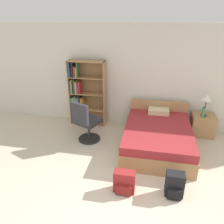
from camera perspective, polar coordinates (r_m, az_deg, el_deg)
ground_plane at (r=3.54m, az=3.19°, el=-27.16°), size 14.00×14.00×0.00m
wall_back at (r=5.63m, az=8.21°, el=8.87°), size 9.00×0.06×2.60m
bookshelf at (r=5.82m, az=-7.75°, el=4.78°), size 0.95×0.30×1.72m
bed at (r=5.03m, az=11.76°, el=-6.07°), size 1.45×1.96×0.77m
office_chair at (r=5.05m, az=-6.79°, el=-2.85°), size 0.64×0.69×1.02m
nightstand at (r=5.84m, az=22.57°, el=-3.13°), size 0.54×0.48×0.53m
table_lamp at (r=5.53m, az=23.53°, el=3.19°), size 0.23×0.23×0.54m
water_bottle at (r=5.57m, az=22.74°, el=-0.05°), size 0.07×0.07×0.26m
backpack_black at (r=3.90m, az=16.03°, el=-17.88°), size 0.29×0.26×0.43m
backpack_red at (r=3.85m, az=3.22°, el=-17.84°), size 0.36×0.23×0.39m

